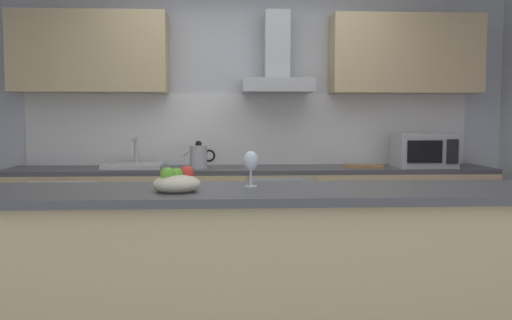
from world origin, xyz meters
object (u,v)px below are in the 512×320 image
sink (134,165)px  microwave (424,150)px  oven (278,217)px  chopping_board (364,166)px  kettle (199,156)px  wine_glass (251,162)px  range_hood (277,67)px  refrigerator (74,223)px  fruit_bowl (177,182)px

sink → microwave: bearing=-0.9°
microwave → sink: 2.55m
oven → chopping_board: bearing=-1.8°
kettle → wine_glass: 2.04m
wine_glass → chopping_board: wine_glass is taller
kettle → range_hood: (0.69, 0.16, 0.78)m
kettle → range_hood: range_hood is taller
refrigerator → range_hood: range_hood is taller
oven → range_hood: 1.33m
microwave → range_hood: size_ratio=0.69×
oven → chopping_board: size_ratio=2.35×
range_hood → fruit_bowl: 2.52m
wine_glass → fruit_bowl: bearing=-157.4°
kettle → fruit_bowl: size_ratio=1.31×
microwave → sink: size_ratio=1.00×
refrigerator → sink: 0.73m
oven → chopping_board: chopping_board is taller
sink → range_hood: 1.53m
microwave → refrigerator: bearing=179.5°
range_hood → wine_glass: bearing=-98.6°
microwave → sink: bearing=179.1°
microwave → sink: microwave is taller
range_hood → wine_glass: range_hood is taller
oven → sink: bearing=179.5°
oven → microwave: 1.42m
chopping_board → wine_glass: bearing=-118.4°
microwave → kettle: microwave is taller
oven → kettle: bearing=-177.2°
kettle → microwave: bearing=0.2°
fruit_bowl → sink: bearing=104.8°
refrigerator → chopping_board: (2.54, -0.02, 0.49)m
sink → chopping_board: size_ratio=1.47×
microwave → fruit_bowl: size_ratio=2.27×
kettle → chopping_board: (1.45, 0.01, -0.09)m
kettle → chopping_board: 1.45m
fruit_bowl → kettle: bearing=90.4°
oven → microwave: microwave is taller
kettle → fruit_bowl: bearing=-89.6°
chopping_board → refrigerator: bearing=179.5°
oven → range_hood: (0.00, 0.13, 1.33)m
kettle → sink: bearing=175.5°
sink → range_hood: size_ratio=0.69×
refrigerator → chopping_board: bearing=-0.5°
refrigerator → microwave: bearing=-0.5°
range_hood → fruit_bowl: bearing=-106.4°
microwave → fruit_bowl: 2.92m
refrigerator → kettle: size_ratio=2.94×
sink → wine_glass: bearing=-65.6°
refrigerator → sink: size_ratio=1.70×
chopping_board → oven: bearing=178.2°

